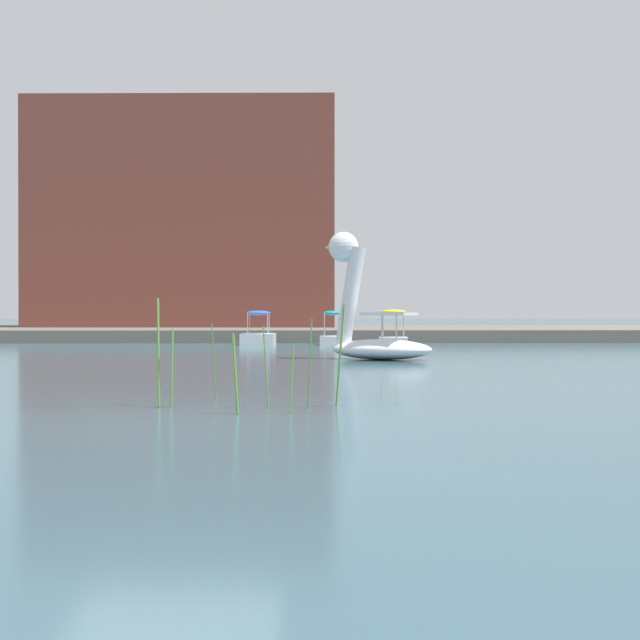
# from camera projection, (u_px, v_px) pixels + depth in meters

# --- Properties ---
(ground_plane) EXTENTS (562.29, 562.29, 0.00)m
(ground_plane) POSITION_uv_depth(u_px,v_px,m) (172.00, 422.00, 9.28)
(ground_plane) COLOR #385966
(shore_bank_far) EXTENTS (127.44, 19.63, 0.58)m
(shore_bank_far) POSITION_uv_depth(u_px,v_px,m) (274.00, 332.00, 45.38)
(shore_bank_far) COLOR #6B665B
(shore_bank_far) RESTS_ON ground_plane
(swan_boat) EXTENTS (3.41, 2.85, 3.68)m
(swan_boat) POSITION_uv_depth(u_px,v_px,m) (371.00, 323.00, 22.56)
(swan_boat) COLOR white
(swan_boat) RESTS_ON ground_plane
(pedal_boat_blue) EXTENTS (1.45, 2.34, 1.46)m
(pedal_boat_blue) POSITION_uv_depth(u_px,v_px,m) (258.00, 335.00, 33.74)
(pedal_boat_blue) COLOR white
(pedal_boat_blue) RESTS_ON ground_plane
(pedal_boat_teal) EXTENTS (1.07, 1.95, 1.45)m
(pedal_boat_teal) POSITION_uv_depth(u_px,v_px,m) (332.00, 335.00, 33.70)
(pedal_boat_teal) COLOR white
(pedal_boat_teal) RESTS_ON ground_plane
(pedal_boat_yellow) EXTENTS (1.42, 2.01, 1.51)m
(pedal_boat_yellow) POSITION_uv_depth(u_px,v_px,m) (393.00, 334.00, 33.90)
(pedal_boat_yellow) COLOR white
(pedal_boat_yellow) RESTS_ON ground_plane
(apartment_block) EXTENTS (18.02, 11.11, 13.07)m
(apartment_block) POSITION_uv_depth(u_px,v_px,m) (192.00, 221.00, 49.32)
(apartment_block) COLOR brown
(apartment_block) RESTS_ON shore_bank_far
(reed_clump_foreground) EXTENTS (2.60, 1.71, 1.49)m
(reed_clump_foreground) POSITION_uv_depth(u_px,v_px,m) (237.00, 363.00, 10.62)
(reed_clump_foreground) COLOR #568E38
(reed_clump_foreground) RESTS_ON ground_plane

